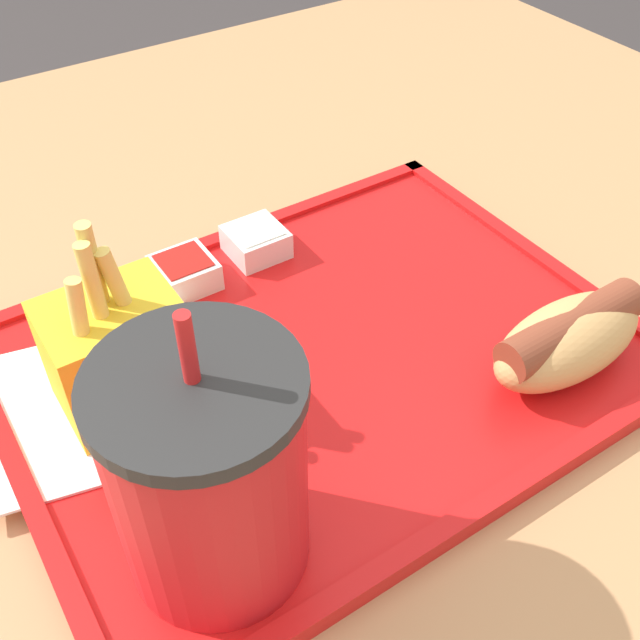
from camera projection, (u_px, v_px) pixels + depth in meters
The scene contains 8 objects.
dining_table at pixel (340, 632), 0.74m from camera, with size 1.15×1.13×0.75m.
food_tray at pixel (320, 358), 0.49m from camera, with size 0.40×0.31×0.01m.
paper_napkin at pixel (104, 400), 0.46m from camera, with size 0.17×0.15×0.00m.
soda_cup at pixel (209, 473), 0.34m from camera, with size 0.10×0.10×0.16m.
hot_dog_far at pixel (569, 338), 0.47m from camera, with size 0.12×0.06×0.05m.
fries_carton at pixel (117, 352), 0.44m from camera, with size 0.08×0.06×0.13m.
sauce_cup_mayo at pixel (256, 241), 0.56m from camera, with size 0.04×0.04×0.02m.
sauce_cup_ketchup at pixel (185, 272), 0.54m from camera, with size 0.04×0.04×0.02m.
Camera 1 is at (0.20, 0.27, 1.11)m, focal length 42.00 mm.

